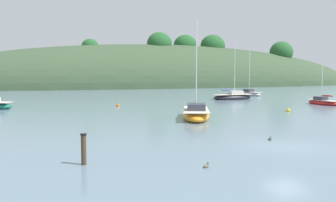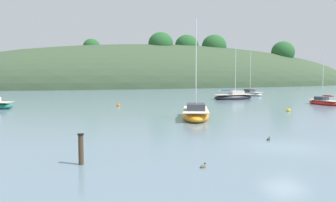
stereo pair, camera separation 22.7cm
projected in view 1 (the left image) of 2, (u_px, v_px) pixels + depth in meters
The scene contains 11 objects.
ground_plane at pixel (287, 147), 20.71m from camera, with size 400.00×400.00×0.00m, color slate.
far_shoreline_hill at pixel (165, 86), 114.95m from camera, with size 150.00×36.00×30.39m.
sailboat_yellow_far at pixel (233, 97), 58.13m from camera, with size 6.88×2.43×9.33m.
sailboat_orange_cutter at pixel (196, 114), 33.47m from camera, with size 5.23×7.75×9.47m.
sailboat_white_near at pixel (323, 102), 48.54m from camera, with size 1.82×5.07×7.22m.
sailboat_grey_yawl at pixel (250, 94), 68.46m from camera, with size 2.46×5.91×8.64m.
mooring_buoy_channel at pixel (118, 105), 46.05m from camera, with size 0.44×0.44×0.54m.
mooring_buoy_outer at pixel (288, 110), 39.86m from camera, with size 0.44×0.44×0.54m.
duck_straggler at pixel (270, 139), 22.82m from camera, with size 0.39×0.34×0.24m.
duck_lone_right at pixel (206, 166), 16.15m from camera, with size 0.40×0.32×0.24m.
jetty_piling at pixel (84, 149), 16.58m from camera, with size 0.30×0.30×1.46m.
Camera 1 is at (-13.53, -16.80, 4.26)m, focal length 38.13 mm.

